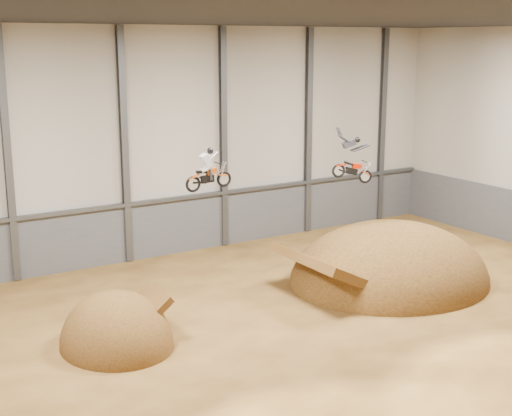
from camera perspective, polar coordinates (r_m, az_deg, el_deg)
The scene contains 14 objects.
floor at distance 33.45m, azimuth 5.13°, elevation -9.82°, with size 40.00×40.00×0.00m, color #553716.
back_wall at distance 44.08m, azimuth -6.55°, elevation 5.23°, with size 40.00×0.10×14.00m, color #B3AB9E.
ceiling at distance 30.82m, azimuth 5.69°, elevation 14.90°, with size 40.00×40.00×0.00m, color black.
lower_band_back at distance 45.01m, azimuth -6.32°, elevation -1.42°, with size 39.80×0.18×3.50m, color #52545A.
steel_rail at distance 44.46m, azimuth -6.30°, elevation 0.78°, with size 39.80×0.35×0.20m, color #47494F.
steel_column_1 at distance 40.64m, azimuth -19.26°, elevation 3.90°, with size 0.40×0.36×13.90m, color #47494F.
steel_column_2 at distance 42.58m, azimuth -10.49°, elevation 4.81°, with size 0.40×0.36×13.90m, color #47494F.
steel_column_3 at distance 45.43m, azimuth -2.63°, elevation 5.53°, with size 0.40×0.36×13.90m, color #47494F.
steel_column_4 at distance 49.02m, azimuth 4.21°, elevation 6.07°, with size 0.40×0.36×13.90m, color #47494F.
steel_column_5 at distance 53.20m, azimuth 10.05°, elevation 6.47°, with size 0.40×0.36×13.90m, color #47494F.
takeoff_ramp at distance 32.51m, azimuth -11.06°, elevation -10.73°, with size 4.87×5.62×4.87m, color #412810.
landing_ramp at distance 40.57m, azimuth 10.60°, elevation -5.80°, with size 11.55×10.21×6.66m, color #412810.
fmx_rider_a at distance 32.25m, azimuth -3.79°, elevation 3.31°, with size 2.29×0.87×2.07m, color #C75516, non-canonical shape.
fmx_rider_b at distance 37.51m, azimuth 7.60°, elevation 4.14°, with size 2.99×0.85×2.56m, color #BF1A00, non-canonical shape.
Camera 1 is at (-18.77, -24.42, 13.05)m, focal length 50.00 mm.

